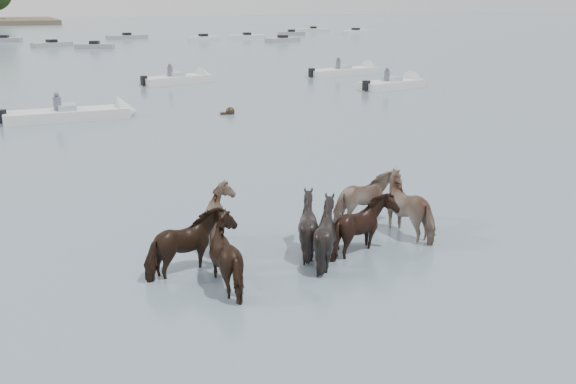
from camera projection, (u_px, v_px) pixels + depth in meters
name	position (u px, v px, depth m)	size (l,w,h in m)	color
ground	(261.00, 303.00, 11.76)	(400.00, 400.00, 0.00)	slate
pony_herd	(308.00, 228.00, 14.04)	(7.65, 4.00, 1.63)	black
swimming_pony	(229.00, 112.00, 30.90)	(0.72, 0.44, 0.44)	black
motorboat_b	(86.00, 114.00, 29.68)	(6.18, 1.86, 1.92)	silver
motorboat_c	(186.00, 79.00, 42.52)	(5.38, 2.75, 1.92)	silver
motorboat_d	(400.00, 84.00, 40.12)	(5.19, 2.66, 1.92)	silver
motorboat_e	(351.00, 71.00, 46.98)	(6.33, 2.48, 1.92)	silver
distant_flotilla	(30.00, 43.00, 76.79)	(103.22, 29.43, 0.93)	silver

